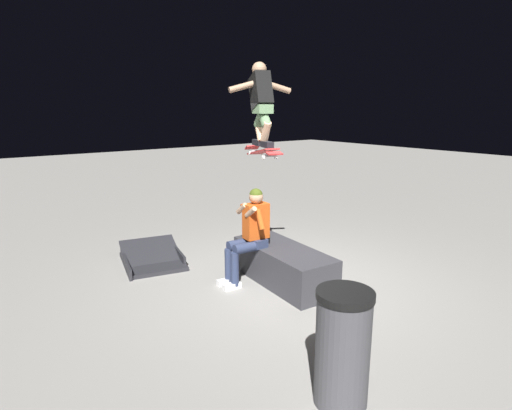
{
  "coord_description": "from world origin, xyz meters",
  "views": [
    {
      "loc": [
        -4.12,
        3.77,
        2.43
      ],
      "look_at": [
        0.4,
        0.35,
        1.12
      ],
      "focal_mm": 29.26,
      "sensor_mm": 36.0,
      "label": 1
    }
  ],
  "objects_px": {
    "trash_bin": "(343,348)",
    "skateboard": "(262,152)",
    "skater_airborne": "(261,100)",
    "kicker_ramp": "(153,260)",
    "ledge_box_main": "(283,265)",
    "person_sitting_on_ledge": "(249,231)"
  },
  "relations": [
    {
      "from": "trash_bin",
      "to": "skateboard",
      "type": "bearing_deg",
      "value": -23.85
    },
    {
      "from": "skater_airborne",
      "to": "skateboard",
      "type": "bearing_deg",
      "value": 161.78
    },
    {
      "from": "skateboard",
      "to": "kicker_ramp",
      "type": "xyz_separation_m",
      "value": [
        1.52,
        1.05,
        -1.79
      ]
    },
    {
      "from": "trash_bin",
      "to": "skater_airborne",
      "type": "bearing_deg",
      "value": -23.74
    },
    {
      "from": "ledge_box_main",
      "to": "trash_bin",
      "type": "height_order",
      "value": "trash_bin"
    },
    {
      "from": "skater_airborne",
      "to": "person_sitting_on_ledge",
      "type": "bearing_deg",
      "value": 102.77
    },
    {
      "from": "person_sitting_on_ledge",
      "to": "skater_airborne",
      "type": "xyz_separation_m",
      "value": [
        0.06,
        -0.25,
        1.78
      ]
    },
    {
      "from": "trash_bin",
      "to": "ledge_box_main",
      "type": "bearing_deg",
      "value": -29.64
    },
    {
      "from": "ledge_box_main",
      "to": "skater_airborne",
      "type": "xyz_separation_m",
      "value": [
        0.37,
        0.12,
        2.28
      ]
    },
    {
      "from": "skateboard",
      "to": "trash_bin",
      "type": "height_order",
      "value": "skateboard"
    },
    {
      "from": "kicker_ramp",
      "to": "trash_bin",
      "type": "distance_m",
      "value": 4.05
    },
    {
      "from": "skateboard",
      "to": "skater_airborne",
      "type": "bearing_deg",
      "value": -18.22
    },
    {
      "from": "ledge_box_main",
      "to": "kicker_ramp",
      "type": "height_order",
      "value": "ledge_box_main"
    },
    {
      "from": "person_sitting_on_ledge",
      "to": "skater_airborne",
      "type": "bearing_deg",
      "value": -77.23
    },
    {
      "from": "ledge_box_main",
      "to": "person_sitting_on_ledge",
      "type": "height_order",
      "value": "person_sitting_on_ledge"
    },
    {
      "from": "skateboard",
      "to": "ledge_box_main",
      "type": "bearing_deg",
      "value": -156.22
    },
    {
      "from": "ledge_box_main",
      "to": "skateboard",
      "type": "height_order",
      "value": "skateboard"
    },
    {
      "from": "person_sitting_on_ledge",
      "to": "kicker_ramp",
      "type": "relative_size",
      "value": 1.03
    },
    {
      "from": "ledge_box_main",
      "to": "trash_bin",
      "type": "xyz_separation_m",
      "value": [
        -2.19,
        1.25,
        0.25
      ]
    },
    {
      "from": "skateboard",
      "to": "kicker_ramp",
      "type": "height_order",
      "value": "skateboard"
    },
    {
      "from": "ledge_box_main",
      "to": "skateboard",
      "type": "relative_size",
      "value": 1.62
    },
    {
      "from": "ledge_box_main",
      "to": "person_sitting_on_ledge",
      "type": "xyz_separation_m",
      "value": [
        0.31,
        0.37,
        0.5
      ]
    }
  ]
}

